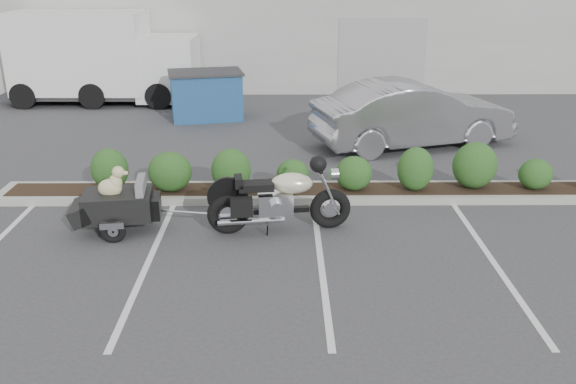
{
  "coord_description": "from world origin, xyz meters",
  "views": [
    {
      "loc": [
        0.62,
        -9.13,
        4.43
      ],
      "look_at": [
        0.69,
        0.48,
        0.75
      ],
      "focal_mm": 38.0,
      "sensor_mm": 36.0,
      "label": 1
    }
  ],
  "objects_px": {
    "pet_trailer": "(117,204)",
    "sedan": "(413,114)",
    "dumpster": "(206,95)",
    "motorcycle": "(279,200)",
    "delivery_truck": "(103,60)"
  },
  "relations": [
    {
      "from": "motorcycle",
      "to": "pet_trailer",
      "type": "xyz_separation_m",
      "value": [
        -2.79,
        0.02,
        -0.07
      ]
    },
    {
      "from": "pet_trailer",
      "to": "delivery_truck",
      "type": "height_order",
      "value": "delivery_truck"
    },
    {
      "from": "pet_trailer",
      "to": "sedan",
      "type": "relative_size",
      "value": 0.41
    },
    {
      "from": "pet_trailer",
      "to": "delivery_truck",
      "type": "relative_size",
      "value": 0.32
    },
    {
      "from": "motorcycle",
      "to": "sedan",
      "type": "relative_size",
      "value": 0.5
    },
    {
      "from": "sedan",
      "to": "dumpster",
      "type": "bearing_deg",
      "value": 45.06
    },
    {
      "from": "pet_trailer",
      "to": "delivery_truck",
      "type": "distance_m",
      "value": 10.75
    },
    {
      "from": "motorcycle",
      "to": "dumpster",
      "type": "xyz_separation_m",
      "value": [
        -2.2,
        8.08,
        0.13
      ]
    },
    {
      "from": "pet_trailer",
      "to": "delivery_truck",
      "type": "bearing_deg",
      "value": 98.9
    },
    {
      "from": "motorcycle",
      "to": "delivery_truck",
      "type": "distance_m",
      "value": 11.85
    },
    {
      "from": "motorcycle",
      "to": "sedan",
      "type": "xyz_separation_m",
      "value": [
        3.3,
        5.16,
        0.24
      ]
    },
    {
      "from": "sedan",
      "to": "dumpster",
      "type": "height_order",
      "value": "sedan"
    },
    {
      "from": "motorcycle",
      "to": "sedan",
      "type": "distance_m",
      "value": 6.13
    },
    {
      "from": "sedan",
      "to": "delivery_truck",
      "type": "height_order",
      "value": "delivery_truck"
    },
    {
      "from": "sedan",
      "to": "delivery_truck",
      "type": "xyz_separation_m",
      "value": [
        -9.08,
        5.16,
        0.57
      ]
    }
  ]
}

